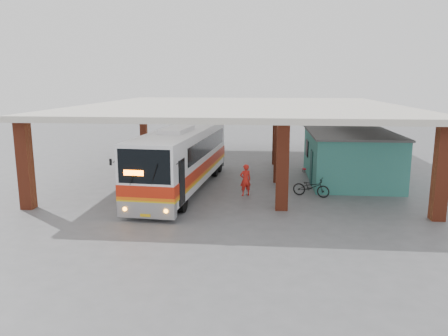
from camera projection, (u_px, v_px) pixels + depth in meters
name	position (u px, v px, depth m)	size (l,w,h in m)	color
ground	(226.00, 193.00, 24.74)	(90.00, 90.00, 0.00)	#515154
brick_columns	(254.00, 143.00, 29.06)	(20.10, 21.60, 4.35)	maroon
canopy_roof	(242.00, 106.00, 30.15)	(21.00, 23.00, 0.30)	beige
shop_building	(349.00, 156.00, 27.64)	(5.20, 8.20, 3.11)	#307875
coach_bus	(183.00, 158.00, 25.20)	(3.69, 13.00, 3.74)	white
motorcycle	(311.00, 187.00, 23.84)	(0.70, 2.02, 1.06)	black
pedestrian	(245.00, 180.00, 23.98)	(0.64, 0.42, 1.76)	red
red_chair	(307.00, 167.00, 30.22)	(0.49, 0.49, 0.79)	red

